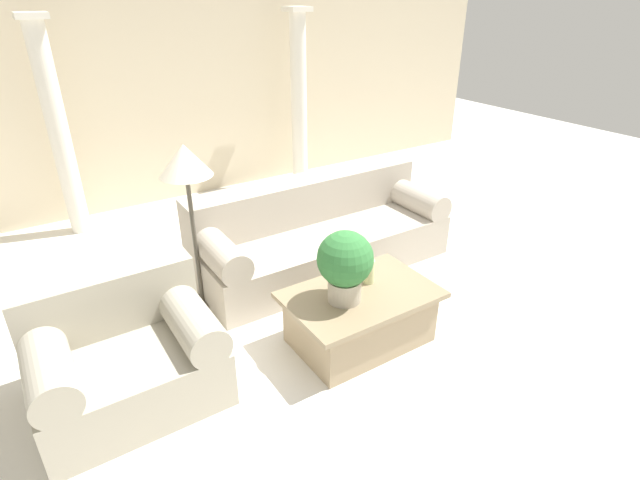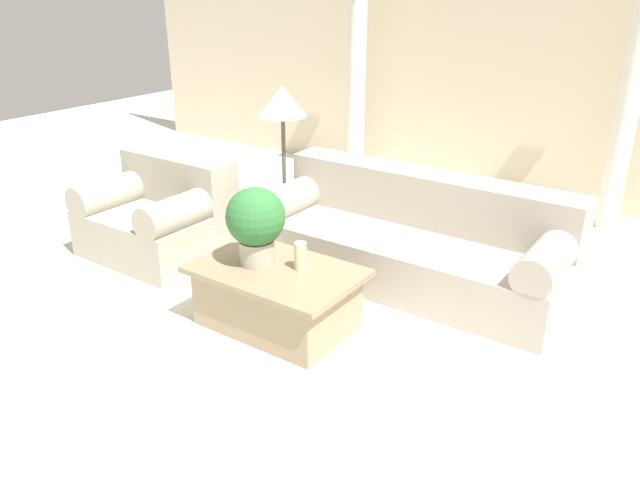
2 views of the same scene
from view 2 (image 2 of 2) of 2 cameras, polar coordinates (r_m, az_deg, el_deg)
ground_plane at (r=4.75m, az=-1.94°, el=-5.76°), size 16.00×16.00×0.00m
wall_back at (r=7.23m, az=15.18°, el=16.83°), size 10.00×0.06×3.20m
sofa_long at (r=5.05m, az=8.42°, el=0.04°), size 2.49×0.95×0.83m
loveseat at (r=5.67m, az=-14.34°, el=2.36°), size 1.15×0.95×0.83m
coffee_table at (r=4.36m, az=-3.93°, el=-5.17°), size 1.14×0.75×0.44m
potted_plant at (r=4.23m, az=-5.89°, el=1.70°), size 0.41×0.41×0.55m
pillar_candle at (r=4.21m, az=-1.81°, el=-1.47°), size 0.08×0.08×0.19m
floor_lamp at (r=5.39m, az=-3.43°, el=11.87°), size 0.41×0.41×1.44m
column_left at (r=7.51m, az=3.35°, el=14.46°), size 0.29×0.29×2.29m
column_right at (r=6.49m, az=26.33°, el=10.81°), size 0.29×0.29×2.29m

